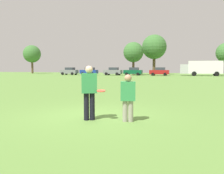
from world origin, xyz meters
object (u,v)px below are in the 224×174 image
Objects in this scene: frisbee at (101,91)px; player_defender at (128,96)px; parked_car_mid_left at (89,71)px; parked_car_near_right at (160,71)px; player_thrower at (89,90)px; parked_car_near_left at (69,71)px; parked_car_center at (113,71)px; box_truck at (202,68)px; parked_car_mid_right at (133,71)px.

player_defender is at bearing 14.91° from frisbee.
parked_car_near_right is (16.88, 0.17, 0.00)m from parked_car_mid_left.
player_thrower is 51.42m from parked_car_near_left.
box_truck is at bearing 6.21° from parked_car_center.
player_thrower is 1.23m from player_defender.
parked_car_mid_left is 1.00× the size of parked_car_center.
parked_car_near_left is (-26.79, 44.42, 0.12)m from player_defender.
parked_car_near_right is 0.50× the size of box_truck.
frisbee is at bearing -95.51° from box_truck.
parked_car_near_right is at bearing 94.71° from player_thrower.
parked_car_mid_left reaches higher than player_defender.
player_thrower is 47.65m from box_truck.
parked_car_mid_right is at bearing 11.97° from parked_car_center.
parked_car_mid_right is (4.62, 0.98, 0.00)m from parked_car_center.
parked_car_near_left is at bearing -170.53° from parked_car_mid_left.
parked_car_mid_right is 14.91m from box_truck.
parked_car_mid_left is at bearing -179.42° from parked_car_near_right.
player_defender is 0.34× the size of parked_car_near_right.
parked_car_near_left is 0.50× the size of box_truck.
parked_car_center reaches higher than frisbee.
box_truck is at bearing 84.49° from frisbee.
box_truck is (4.99, 47.38, 0.79)m from player_thrower.
parked_car_center is 1.00× the size of parked_car_mid_right.
parked_car_mid_left is at bearing 9.47° from parked_car_near_left.
parked_car_near_left and parked_car_mid_left have the same top height.
parked_car_mid_left reaches higher than player_thrower.
player_defender is 0.34× the size of parked_car_center.
parked_car_center is at bearing -173.79° from box_truck.
player_defender is 0.34× the size of parked_car_mid_left.
parked_car_center is at bearing 3.42° from parked_car_near_left.
box_truck reaches higher than player_thrower.
parked_car_near_left and parked_car_mid_right have the same top height.
parked_car_center is at bearing -1.50° from parked_car_mid_left.
player_defender is 45.69m from parked_car_near_right.
box_truck is at bearing 4.37° from parked_car_mid_left.
parked_car_near_right is at bearing 95.22° from frisbee.
player_defender is 5.32× the size of frisbee.
parked_car_near_left reaches higher than player_thrower.
parked_car_center is 19.60m from box_truck.
player_defender is 51.88m from parked_car_near_left.
box_truck reaches higher than player_defender.
player_defender reaches higher than frisbee.
frisbee is 50.10m from parked_car_mid_left.
parked_car_mid_right is 1.00× the size of parked_car_near_right.
frisbee is (-0.80, -0.21, 0.14)m from player_defender.
parked_car_near_left is 30.71m from box_truck.
parked_car_mid_left is (-21.85, 45.25, 0.12)m from player_defender.
parked_car_near_left is at bearing 120.22° from frisbee.
frisbee is 0.06× the size of parked_car_near_right.
box_truck reaches higher than frisbee.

